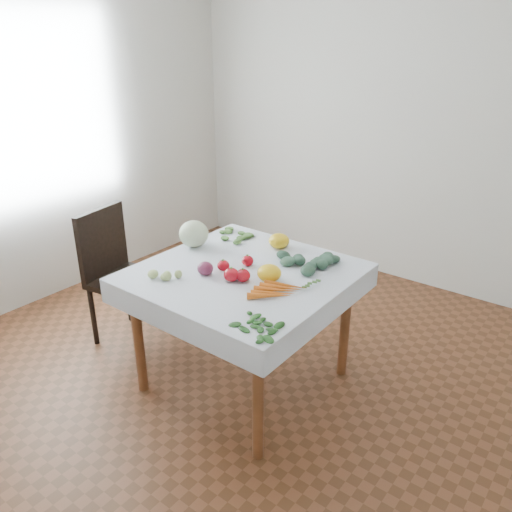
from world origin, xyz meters
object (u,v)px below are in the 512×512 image
Objects in this scene: table at (244,287)px; heirloom_back at (279,241)px; carrot_bunch at (278,291)px; chair at (117,267)px; cabbage at (194,234)px.

heirloom_back is (-0.04, 0.41, 0.15)m from table.
chair is at bearing -179.51° from carrot_bunch.
table is 1.04m from chair.
cabbage is at bearing 21.44° from chair.
chair reaches higher than heirloom_back.
cabbage is at bearing 168.59° from table.
heirloom_back is (0.98, 0.52, 0.27)m from chair.
carrot_bunch is at bearing 0.49° from chair.
table is 0.52m from cabbage.
table is at bearing 161.36° from carrot_bunch.
chair is 1.14m from heirloom_back.
cabbage is (-0.48, 0.10, 0.19)m from table.
cabbage is at bearing -144.80° from heirloom_back.
chair is at bearing -151.98° from heirloom_back.
heirloom_back reaches higher than carrot_bunch.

